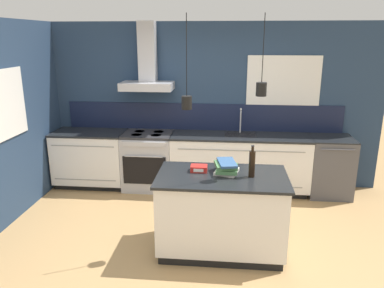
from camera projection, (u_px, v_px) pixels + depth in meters
The scene contains 11 objects.
ground_plane at pixel (190, 244), 4.44m from camera, with size 16.00×16.00×0.00m, color tan.
wall_back at pixel (200, 103), 5.99m from camera, with size 5.60×2.18×2.60m.
wall_left at pixel (14, 120), 4.97m from camera, with size 0.08×3.80×2.60m.
counter_run_left at pixel (91, 158), 6.10m from camera, with size 1.15×0.64×0.91m.
counter_run_sink at pixel (239, 163), 5.88m from camera, with size 2.14×0.64×1.30m.
oven_range at pixel (149, 161), 6.01m from camera, with size 0.77×0.66×0.91m.
dishwasher at pixel (329, 166), 5.75m from camera, with size 0.63×0.65×0.91m.
kitchen_island at pixel (221, 213), 4.22m from camera, with size 1.43×0.84×0.91m.
bottle_on_island at pixel (252, 163), 4.02m from camera, with size 0.07×0.07×0.35m.
book_stack at pixel (226, 167), 4.15m from camera, with size 0.29×0.36×0.14m.
red_supply_box at pixel (199, 168), 4.22m from camera, with size 0.18×0.14×0.07m.
Camera 1 is at (0.41, -3.92, 2.38)m, focal length 35.00 mm.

